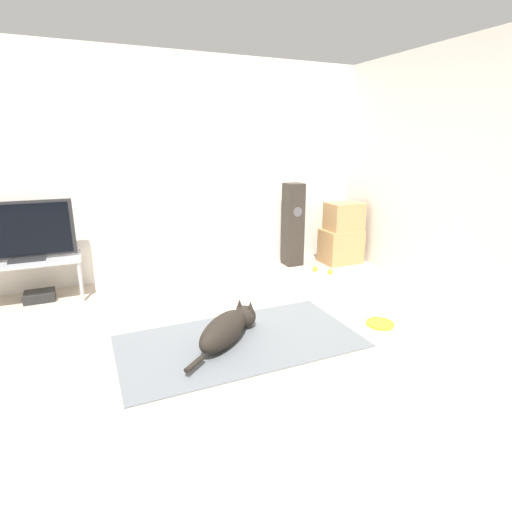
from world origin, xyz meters
TOP-DOWN VIEW (x-y plane):
  - ground_plane at (0.00, 0.00)m, footprint 12.00×12.00m
  - wall_back at (0.00, 2.10)m, footprint 8.00×0.06m
  - wall_right at (2.60, 0.00)m, footprint 0.06×8.00m
  - area_rug at (0.15, 0.10)m, footprint 1.94×1.03m
  - dog at (0.05, 0.11)m, footprint 0.78×0.68m
  - frisbee at (1.42, -0.12)m, footprint 0.24×0.24m
  - cardboard_box_lower at (2.23, 1.64)m, footprint 0.51×0.37m
  - cardboard_box_upper at (2.25, 1.64)m, footprint 0.46×0.33m
  - floor_speaker at (1.58, 1.82)m, footprint 0.23×0.23m
  - tv_stand at (-1.47, 1.77)m, footprint 0.98×0.50m
  - tv at (-1.47, 1.77)m, footprint 0.94×0.20m
  - tennis_ball_by_boxes at (1.82, 1.27)m, footprint 0.07×0.07m
  - tennis_ball_near_speaker at (1.71, 1.44)m, footprint 0.07×0.07m
  - game_console at (-1.42, 1.76)m, footprint 0.29×0.24m

SIDE VIEW (x-z plane):
  - ground_plane at x=0.00m, z-range 0.00..0.00m
  - area_rug at x=0.15m, z-range 0.00..0.01m
  - frisbee at x=1.42m, z-range 0.00..0.03m
  - tennis_ball_by_boxes at x=1.82m, z-range 0.00..0.07m
  - tennis_ball_near_speaker at x=1.71m, z-range 0.00..0.07m
  - game_console at x=-1.42m, z-range 0.00..0.09m
  - dog at x=0.05m, z-range 0.01..0.27m
  - cardboard_box_lower at x=2.23m, z-range 0.00..0.45m
  - tv_stand at x=-1.47m, z-range 0.17..0.61m
  - floor_speaker at x=1.58m, z-range 0.00..1.08m
  - cardboard_box_upper at x=2.25m, z-range 0.45..0.81m
  - tv at x=-1.47m, z-range 0.43..1.03m
  - wall_back at x=0.00m, z-range 0.00..2.55m
  - wall_right at x=2.60m, z-range 0.00..2.55m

